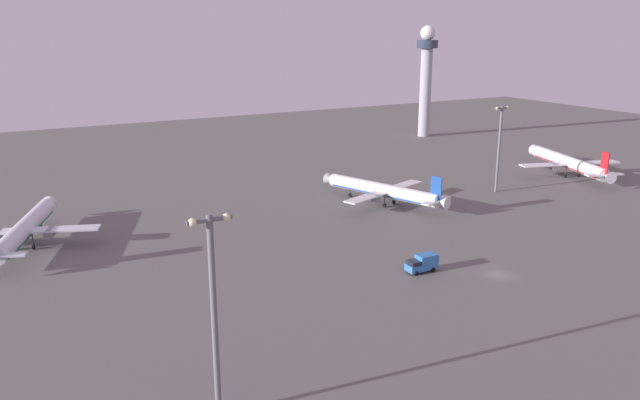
# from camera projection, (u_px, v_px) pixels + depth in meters

# --- Properties ---
(ground_plane) EXTENTS (416.00, 416.00, 0.00)m
(ground_plane) POSITION_uv_depth(u_px,v_px,m) (498.00, 275.00, 108.56)
(ground_plane) COLOR #605E5B
(control_tower) EXTENTS (8.00, 8.00, 41.71)m
(control_tower) POSITION_uv_depth(u_px,v_px,m) (426.00, 74.00, 238.47)
(control_tower) COLOR #A8A8B2
(control_tower) RESTS_ON ground
(airplane_taxiway_distant) EXTENTS (29.68, 37.76, 9.91)m
(airplane_taxiway_distant) POSITION_uv_depth(u_px,v_px,m) (569.00, 163.00, 179.11)
(airplane_taxiway_distant) COLOR white
(airplane_taxiway_distant) RESTS_ON ground
(airplane_far_stand) EXTENTS (27.09, 34.41, 9.12)m
(airplane_far_stand) POSITION_uv_depth(u_px,v_px,m) (384.00, 191.00, 150.39)
(airplane_far_stand) COLOR silver
(airplane_far_stand) RESTS_ON ground
(airplane_terminal_side) EXTENTS (27.80, 35.28, 9.40)m
(airplane_terminal_side) POSITION_uv_depth(u_px,v_px,m) (24.00, 230.00, 121.37)
(airplane_terminal_side) COLOR silver
(airplane_terminal_side) RESTS_ON ground
(catering_truck) EXTENTS (5.71, 2.52, 3.05)m
(catering_truck) POSITION_uv_depth(u_px,v_px,m) (422.00, 263.00, 109.61)
(catering_truck) COLOR #3372BF
(catering_truck) RESTS_ON ground
(apron_light_central) EXTENTS (4.80, 0.90, 22.23)m
(apron_light_central) POSITION_uv_depth(u_px,v_px,m) (499.00, 143.00, 159.50)
(apron_light_central) COLOR slate
(apron_light_central) RESTS_ON ground
(apron_light_west) EXTENTS (4.80, 0.90, 23.31)m
(apron_light_west) POSITION_uv_depth(u_px,v_px,m) (214.00, 304.00, 65.81)
(apron_light_west) COLOR slate
(apron_light_west) RESTS_ON ground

